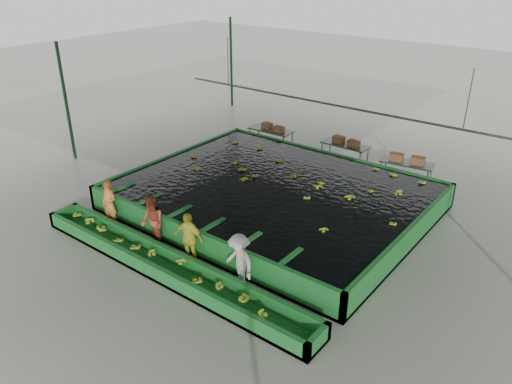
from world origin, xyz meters
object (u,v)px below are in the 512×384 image
Objects in this scene: flotation_tank at (273,196)px; box_stack_mid at (346,144)px; worker_c at (189,239)px; box_stack_right at (406,162)px; worker_b at (152,222)px; packing_table_mid at (344,154)px; sorting_trough at (167,266)px; worker_d at (239,261)px; packing_table_right at (405,173)px; worker_a at (109,204)px; box_stack_left at (273,130)px; packing_table_left at (271,139)px.

box_stack_mid is at bearing 89.54° from flotation_tank.
worker_c is 9.50m from box_stack_right.
packing_table_mid is at bearing 103.59° from worker_b.
worker_c is at bearing -106.61° from box_stack_right.
box_stack_right is at bearing 59.47° from flotation_tank.
worker_d is (1.99, 0.80, 0.55)m from sorting_trough.
packing_table_right is at bearing -5.70° from box_stack_mid.
worker_a is 1.21× the size of box_stack_right.
flotation_tank is at bearing 129.54° from worker_d.
worker_c reaches higher than packing_table_mid.
worker_c is at bearing 22.08° from worker_b.
box_stack_left is 6.28m from box_stack_right.
worker_d reaches higher than packing_table_left.
box_stack_right is at bearing -6.24° from box_stack_mid.
worker_b reaches higher than box_stack_mid.
worker_d reaches higher than box_stack_left.
worker_d is (3.40, 0.00, -0.03)m from worker_b.
worker_d is (1.99, -4.30, 0.35)m from flotation_tank.
worker_c is (0.12, 0.80, 0.56)m from sorting_trough.
sorting_trough is 10.32m from box_stack_right.
box_stack_mid is (-0.08, 9.41, 0.11)m from worker_c.
worker_d reaches higher than flotation_tank.
box_stack_right is at bearing -6.81° from packing_table_mid.
packing_table_mid is (-0.12, 9.44, -0.35)m from worker_c.
packing_table_left is at bearing 136.39° from worker_d.
worker_b is 9.22m from box_stack_left.
worker_c is 1.87m from worker_d.
box_stack_left is at bearing 135.85° from worker_d.
worker_d is at bearing 21.91° from sorting_trough.
sorting_trough is 5.02× the size of packing_table_right.
packing_table_left is 1.04× the size of packing_table_right.
flotation_tank is at bearing -120.50° from packing_table_right.
box_stack_left is at bearing -178.99° from box_stack_right.
worker_b is 9.29m from packing_table_left.
worker_a is at bearing 167.07° from sorting_trough.
box_stack_mid is at bearing 65.79° from worker_a.
worker_c is 1.02× the size of worker_d.
packing_table_left is at bearing 127.15° from flotation_tank.
box_stack_left is at bearing -172.57° from packing_table_mid.
flotation_tank is 8.45× the size of box_stack_left.
worker_a is at bearing -124.76° from box_stack_right.
sorting_trough is at bearing -89.99° from packing_table_mid.
worker_c reaches higher than worker_d.
flotation_tank is 5.60m from box_stack_right.
box_stack_left is at bearing -173.19° from box_stack_mid.
worker_d is (5.47, 0.00, 0.00)m from worker_a.
box_stack_left reaches higher than box_stack_right.
packing_table_left is at bearing -179.08° from packing_table_right.
packing_table_left reaches higher than flotation_tank.
packing_table_left is 0.49m from box_stack_left.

